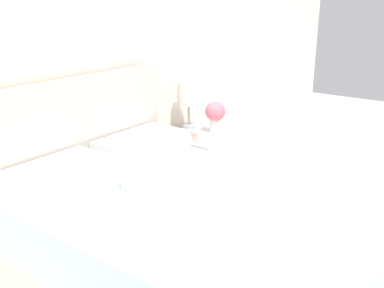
{
  "coord_description": "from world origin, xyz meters",
  "views": [
    {
      "loc": [
        -1.75,
        -2.22,
        1.68
      ],
      "look_at": [
        0.52,
        -0.53,
        0.74
      ],
      "focal_mm": 42.0,
      "sensor_mm": 36.0,
      "label": 1
    }
  ],
  "objects_px": {
    "alarm_clock": "(197,136)",
    "bed": "(189,247)",
    "nightstand": "(201,172)",
    "table_lamp": "(189,99)",
    "flower_vase": "(215,114)"
  },
  "relations": [
    {
      "from": "alarm_clock",
      "to": "bed",
      "type": "bearing_deg",
      "value": -146.05
    },
    {
      "from": "bed",
      "to": "nightstand",
      "type": "bearing_deg",
      "value": 32.4
    },
    {
      "from": "nightstand",
      "to": "table_lamp",
      "type": "relative_size",
      "value": 1.45
    },
    {
      "from": "nightstand",
      "to": "table_lamp",
      "type": "height_order",
      "value": "table_lamp"
    },
    {
      "from": "table_lamp",
      "to": "alarm_clock",
      "type": "height_order",
      "value": "table_lamp"
    },
    {
      "from": "bed",
      "to": "nightstand",
      "type": "distance_m",
      "value": 1.23
    },
    {
      "from": "nightstand",
      "to": "alarm_clock",
      "type": "relative_size",
      "value": 8.46
    },
    {
      "from": "bed",
      "to": "alarm_clock",
      "type": "height_order",
      "value": "bed"
    },
    {
      "from": "nightstand",
      "to": "flower_vase",
      "type": "xyz_separation_m",
      "value": [
        0.16,
        -0.02,
        0.46
      ]
    },
    {
      "from": "flower_vase",
      "to": "alarm_clock",
      "type": "bearing_deg",
      "value": -175.49
    },
    {
      "from": "flower_vase",
      "to": "bed",
      "type": "bearing_deg",
      "value": -152.0
    },
    {
      "from": "flower_vase",
      "to": "alarm_clock",
      "type": "xyz_separation_m",
      "value": [
        -0.29,
        -0.02,
        -0.12
      ]
    },
    {
      "from": "bed",
      "to": "alarm_clock",
      "type": "bearing_deg",
      "value": 33.95
    },
    {
      "from": "flower_vase",
      "to": "alarm_clock",
      "type": "height_order",
      "value": "flower_vase"
    },
    {
      "from": "flower_vase",
      "to": "alarm_clock",
      "type": "relative_size",
      "value": 3.55
    }
  ]
}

